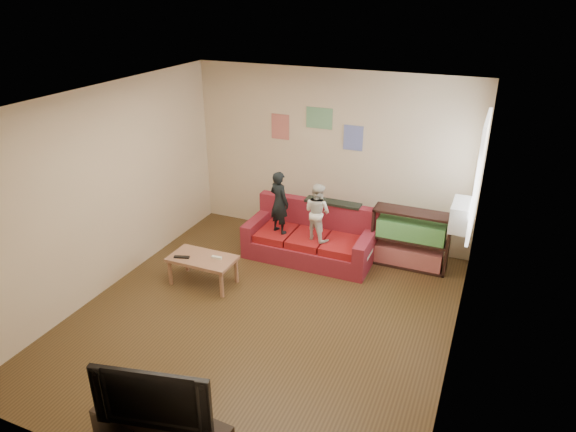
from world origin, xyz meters
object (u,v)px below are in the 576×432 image
at_px(child_b, 317,212).
at_px(coffee_table, 202,261).
at_px(sofa, 311,239).
at_px(bookshelf, 410,242).
at_px(child_a, 279,202).
at_px(file_box, 355,259).
at_px(television, 157,392).

height_order(child_b, coffee_table, child_b).
xyz_separation_m(child_b, coffee_table, (-1.24, -1.16, -0.48)).
bearing_deg(sofa, bookshelf, 10.98).
relative_size(child_a, bookshelf, 0.87).
xyz_separation_m(sofa, bookshelf, (1.43, 0.28, 0.11)).
bearing_deg(coffee_table, child_a, 61.13).
height_order(coffee_table, bookshelf, bookshelf).
relative_size(sofa, child_a, 1.98).
bearing_deg(file_box, sofa, 170.89).
bearing_deg(television, sofa, 79.39).
relative_size(sofa, child_b, 2.21).
bearing_deg(bookshelf, child_a, -166.77).
bearing_deg(file_box, coffee_table, -146.43).
xyz_separation_m(sofa, file_box, (0.73, -0.12, -0.13)).
bearing_deg(child_a, file_box, -154.83).
distance_m(child_a, television, 3.84).
height_order(child_a, child_b, child_a).
height_order(sofa, bookshelf, bookshelf).
xyz_separation_m(bookshelf, file_box, (-0.70, -0.39, -0.24)).
height_order(file_box, television, television).
height_order(sofa, file_box, sofa).
xyz_separation_m(sofa, television, (0.13, -3.96, 0.47)).
xyz_separation_m(child_b, bookshelf, (1.28, 0.44, -0.44)).
bearing_deg(sofa, child_a, -159.95).
xyz_separation_m(child_a, bookshelf, (1.88, 0.44, -0.49)).
bearing_deg(bookshelf, file_box, -150.55).
bearing_deg(child_b, file_box, -153.69).
bearing_deg(child_a, child_b, -157.15).
relative_size(child_a, coffee_table, 1.06).
relative_size(child_a, television, 0.94).
height_order(sofa, child_a, child_a).
relative_size(child_a, child_b, 1.11).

